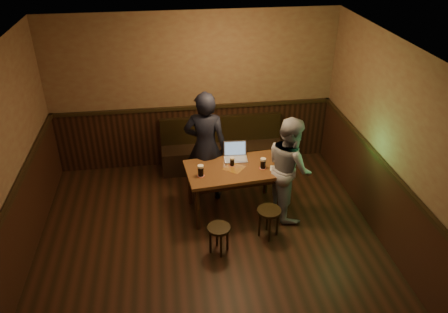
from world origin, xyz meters
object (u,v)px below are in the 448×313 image
at_px(laptop, 235,154).
at_px(pint_right, 263,163).
at_px(person_grey, 289,168).
at_px(pub_table, 234,174).
at_px(stool_right, 269,215).
at_px(pint_mid, 232,162).
at_px(stool_left, 219,232).
at_px(bench, 222,151).
at_px(person_suit, 206,147).
at_px(pint_left, 201,171).

bearing_deg(laptop, pint_right, -41.85).
height_order(laptop, person_grey, person_grey).
bearing_deg(pub_table, stool_right, -65.92).
bearing_deg(pint_mid, stool_left, -108.58).
bearing_deg(bench, pub_table, -90.00).
height_order(bench, pub_table, bench).
bearing_deg(person_suit, pub_table, 142.83).
bearing_deg(person_grey, pint_right, 67.67).
relative_size(stool_right, laptop, 1.25).
bearing_deg(stool_left, pint_mid, 71.42).
bearing_deg(stool_right, person_suit, 124.32).
xyz_separation_m(pub_table, person_grey, (0.81, -0.17, 0.14)).
bearing_deg(bench, laptop, -86.31).
distance_m(pint_left, person_suit, 0.62).
bearing_deg(stool_right, stool_left, -162.55).
xyz_separation_m(pub_table, pint_left, (-0.52, -0.15, 0.19)).
xyz_separation_m(stool_right, pint_mid, (-0.42, 0.77, 0.48)).
xyz_separation_m(pint_mid, person_suit, (-0.37, 0.38, 0.08)).
bearing_deg(laptop, pint_left, -139.67).
distance_m(bench, person_suit, 1.16).
bearing_deg(pint_right, person_grey, -15.20).
height_order(pint_mid, person_grey, person_grey).
relative_size(pint_mid, person_grey, 0.09).
xyz_separation_m(stool_right, person_grey, (0.41, 0.53, 0.45)).
xyz_separation_m(stool_left, stool_right, (0.76, 0.24, 0.03)).
distance_m(pub_table, laptop, 0.35).
height_order(pub_table, pint_right, pint_right).
distance_m(stool_left, person_suit, 1.51).
bearing_deg(laptop, pub_table, -99.53).
relative_size(stool_left, laptop, 1.16).
xyz_separation_m(stool_right, pint_left, (-0.92, 0.55, 0.49)).
height_order(pint_left, pint_right, pint_left).
bearing_deg(stool_right, pint_mid, 118.49).
xyz_separation_m(stool_left, person_suit, (-0.03, 1.39, 0.58)).
bearing_deg(laptop, pint_mid, -107.99).
relative_size(pint_left, laptop, 0.48).
bearing_deg(pint_mid, pint_left, -156.20).
bearing_deg(pint_right, pub_table, 171.63).
relative_size(pint_left, person_suit, 0.10).
xyz_separation_m(pub_table, pint_mid, (-0.02, 0.08, 0.17)).
height_order(pub_table, person_grey, person_grey).
height_order(pint_left, person_grey, person_grey).
distance_m(stool_right, person_grey, 0.81).
relative_size(stool_left, pint_mid, 3.00).
distance_m(bench, laptop, 1.18).
bearing_deg(stool_left, bench, 81.06).
height_order(pint_right, person_suit, person_suit).
relative_size(pint_mid, pint_right, 0.85).
height_order(stool_left, stool_right, stool_right).
relative_size(stool_left, pint_left, 2.41).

